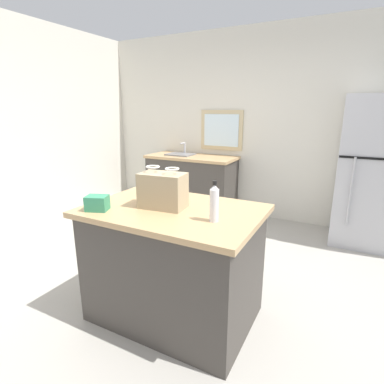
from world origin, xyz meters
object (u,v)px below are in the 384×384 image
(bottle, at_px, (214,203))
(kitchen_island, at_px, (174,263))
(shopping_bag, at_px, (163,190))
(small_box, at_px, (97,203))
(refrigerator, at_px, (373,173))

(bottle, bearing_deg, kitchen_island, 164.11)
(shopping_bag, relative_size, bottle, 1.29)
(small_box, xyz_separation_m, bottle, (0.83, 0.18, 0.07))
(refrigerator, relative_size, bottle, 6.54)
(kitchen_island, bearing_deg, shopping_bag, -167.41)
(refrigerator, xyz_separation_m, bottle, (-0.99, -2.36, 0.14))
(bottle, bearing_deg, refrigerator, 67.33)
(kitchen_island, height_order, small_box, small_box)
(shopping_bag, bearing_deg, kitchen_island, 12.59)
(refrigerator, bearing_deg, small_box, -125.46)
(kitchen_island, distance_m, shopping_bag, 0.58)
(refrigerator, bearing_deg, shopping_bag, -122.23)
(kitchen_island, xyz_separation_m, small_box, (-0.45, -0.29, 0.50))
(kitchen_island, bearing_deg, refrigerator, 58.92)
(kitchen_island, relative_size, small_box, 8.49)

